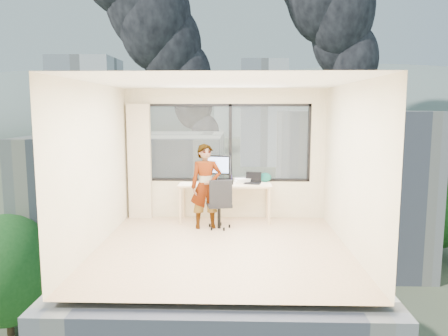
{
  "coord_description": "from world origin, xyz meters",
  "views": [
    {
      "loc": [
        0.22,
        -6.62,
        2.2
      ],
      "look_at": [
        0.0,
        1.0,
        1.15
      ],
      "focal_mm": 34.45,
      "sensor_mm": 36.0,
      "label": 1
    }
  ],
  "objects_px": {
    "game_console": "(243,180)",
    "laptop": "(252,179)",
    "person": "(206,186)",
    "handbag": "(265,177)",
    "desk": "(225,202)",
    "chair": "(219,203)",
    "monitor": "(217,169)"
  },
  "relations": [
    {
      "from": "desk",
      "to": "laptop",
      "type": "height_order",
      "value": "laptop"
    },
    {
      "from": "laptop",
      "to": "chair",
      "type": "bearing_deg",
      "value": -125.95
    },
    {
      "from": "chair",
      "to": "person",
      "type": "height_order",
      "value": "person"
    },
    {
      "from": "chair",
      "to": "game_console",
      "type": "distance_m",
      "value": 0.92
    },
    {
      "from": "monitor",
      "to": "game_console",
      "type": "xyz_separation_m",
      "value": [
        0.52,
        0.1,
        -0.24
      ]
    },
    {
      "from": "desk",
      "to": "handbag",
      "type": "height_order",
      "value": "handbag"
    },
    {
      "from": "desk",
      "to": "monitor",
      "type": "relative_size",
      "value": 3.26
    },
    {
      "from": "monitor",
      "to": "game_console",
      "type": "bearing_deg",
      "value": 22.27
    },
    {
      "from": "chair",
      "to": "laptop",
      "type": "relative_size",
      "value": 2.92
    },
    {
      "from": "desk",
      "to": "game_console",
      "type": "height_order",
      "value": "game_console"
    },
    {
      "from": "desk",
      "to": "chair",
      "type": "bearing_deg",
      "value": -100.37
    },
    {
      "from": "chair",
      "to": "monitor",
      "type": "bearing_deg",
      "value": 84.94
    },
    {
      "from": "handbag",
      "to": "chair",
      "type": "bearing_deg",
      "value": -150.56
    },
    {
      "from": "game_console",
      "to": "monitor",
      "type": "bearing_deg",
      "value": 172.21
    },
    {
      "from": "game_console",
      "to": "desk",
      "type": "bearing_deg",
      "value": -166.82
    },
    {
      "from": "chair",
      "to": "laptop",
      "type": "distance_m",
      "value": 0.91
    },
    {
      "from": "person",
      "to": "handbag",
      "type": "xyz_separation_m",
      "value": [
        1.14,
        0.71,
        0.06
      ]
    },
    {
      "from": "monitor",
      "to": "handbag",
      "type": "bearing_deg",
      "value": 17.89
    },
    {
      "from": "game_console",
      "to": "laptop",
      "type": "height_order",
      "value": "laptop"
    },
    {
      "from": "chair",
      "to": "person",
      "type": "bearing_deg",
      "value": 159.66
    },
    {
      "from": "desk",
      "to": "monitor",
      "type": "height_order",
      "value": "monitor"
    },
    {
      "from": "person",
      "to": "laptop",
      "type": "xyz_separation_m",
      "value": [
        0.88,
        0.5,
        0.07
      ]
    },
    {
      "from": "person",
      "to": "laptop",
      "type": "relative_size",
      "value": 4.76
    },
    {
      "from": "desk",
      "to": "person",
      "type": "xyz_separation_m",
      "value": [
        -0.34,
        -0.48,
        0.41
      ]
    },
    {
      "from": "game_console",
      "to": "chair",
      "type": "bearing_deg",
      "value": -139.53
    },
    {
      "from": "handbag",
      "to": "desk",
      "type": "bearing_deg",
      "value": -174.78
    },
    {
      "from": "chair",
      "to": "handbag",
      "type": "bearing_deg",
      "value": 28.29
    },
    {
      "from": "person",
      "to": "laptop",
      "type": "height_order",
      "value": "person"
    },
    {
      "from": "desk",
      "to": "monitor",
      "type": "distance_m",
      "value": 0.68
    },
    {
      "from": "desk",
      "to": "laptop",
      "type": "distance_m",
      "value": 0.72
    },
    {
      "from": "person",
      "to": "game_console",
      "type": "relative_size",
      "value": 4.63
    },
    {
      "from": "person",
      "to": "laptop",
      "type": "bearing_deg",
      "value": 19.66
    }
  ]
}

